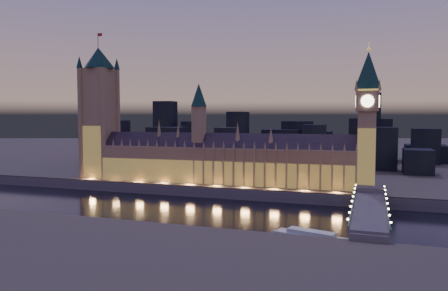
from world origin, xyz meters
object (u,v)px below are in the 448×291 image
(elizabeth_tower, at_px, (367,109))
(river_boat, at_px, (311,236))
(palace_of_westminster, at_px, (222,160))
(victoria_tower, at_px, (99,106))
(westminster_bridge, at_px, (369,213))

(elizabeth_tower, height_order, river_boat, elizabeth_tower)
(river_boat, bearing_deg, palace_of_westminster, 128.00)
(victoria_tower, distance_m, elizabeth_tower, 218.02)
(elizabeth_tower, distance_m, westminster_bridge, 88.45)
(palace_of_westminster, bearing_deg, river_boat, -52.00)
(palace_of_westminster, height_order, westminster_bridge, palace_of_westminster)
(palace_of_westminster, bearing_deg, westminster_bridge, -30.64)
(westminster_bridge, relative_size, river_boat, 2.47)
(palace_of_westminster, height_order, elizabeth_tower, elizabeth_tower)
(victoria_tower, relative_size, river_boat, 2.67)
(victoria_tower, bearing_deg, palace_of_westminster, -0.09)
(elizabeth_tower, xyz_separation_m, river_boat, (-23.99, -106.72, -63.95))
(palace_of_westminster, relative_size, river_boat, 4.41)
(palace_of_westminster, relative_size, elizabeth_tower, 1.95)
(palace_of_westminster, distance_m, westminster_bridge, 129.55)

